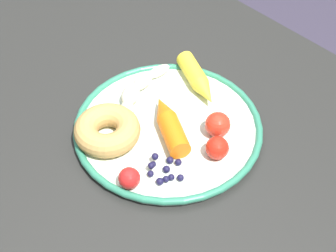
# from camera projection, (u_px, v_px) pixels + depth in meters

# --- Properties ---
(dining_table) EXTENTS (1.16, 0.78, 0.74)m
(dining_table) POSITION_uv_depth(u_px,v_px,m) (147.00, 151.00, 0.94)
(dining_table) COLOR #252523
(dining_table) RESTS_ON ground_plane
(plate) EXTENTS (0.32, 0.32, 0.02)m
(plate) POSITION_uv_depth(u_px,v_px,m) (168.00, 127.00, 0.85)
(plate) COLOR silver
(plate) RESTS_ON dining_table
(banana) EXTENTS (0.12, 0.18, 0.03)m
(banana) POSITION_uv_depth(u_px,v_px,m) (137.00, 96.00, 0.88)
(banana) COLOR beige
(banana) RESTS_ON plate
(carrot_orange) EXTENTS (0.13, 0.09, 0.04)m
(carrot_orange) POSITION_uv_depth(u_px,v_px,m) (169.00, 124.00, 0.82)
(carrot_orange) COLOR orange
(carrot_orange) RESTS_ON plate
(carrot_yellow) EXTENTS (0.13, 0.08, 0.03)m
(carrot_yellow) POSITION_uv_depth(u_px,v_px,m) (198.00, 80.00, 0.90)
(carrot_yellow) COLOR yellow
(carrot_yellow) RESTS_ON plate
(donut) EXTENTS (0.15, 0.15, 0.04)m
(donut) POSITION_uv_depth(u_px,v_px,m) (107.00, 130.00, 0.81)
(donut) COLOR tan
(donut) RESTS_ON plate
(blueberry_pile) EXTENTS (0.06, 0.06, 0.02)m
(blueberry_pile) POSITION_uv_depth(u_px,v_px,m) (164.00, 169.00, 0.77)
(blueberry_pile) COLOR #191638
(blueberry_pile) RESTS_ON plate
(tomato_near) EXTENTS (0.04, 0.04, 0.04)m
(tomato_near) POSITION_uv_depth(u_px,v_px,m) (217.00, 148.00, 0.79)
(tomato_near) COLOR red
(tomato_near) RESTS_ON plate
(tomato_mid) EXTENTS (0.04, 0.04, 0.04)m
(tomato_mid) POSITION_uv_depth(u_px,v_px,m) (218.00, 125.00, 0.82)
(tomato_mid) COLOR red
(tomato_mid) RESTS_ON plate
(tomato_far) EXTENTS (0.03, 0.03, 0.03)m
(tomato_far) POSITION_uv_depth(u_px,v_px,m) (129.00, 178.00, 0.75)
(tomato_far) COLOR red
(tomato_far) RESTS_ON plate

